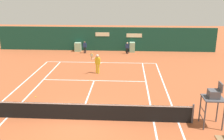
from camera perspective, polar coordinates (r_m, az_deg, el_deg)
The scene contains 9 objects.
ground_plane at distance 14.90m, azimuth -6.80°, elevation -9.73°, with size 80.00×80.00×0.01m.
tennis_net at distance 14.17m, azimuth -7.28°, elevation -8.94°, with size 12.10×0.10×1.07m.
sponsor_back_wall at distance 30.06m, azimuth -1.45°, elevation 6.73°, with size 25.00×1.02×2.72m.
umpire_chair at distance 13.99m, azimuth 21.39°, elevation -5.60°, with size 1.00×1.00×2.36m.
player_on_baseline at distance 21.64m, azimuth -3.25°, elevation 1.70°, with size 0.81×0.65×1.84m.
ball_kid_left_post at distance 28.63m, azimuth 3.37°, elevation 5.02°, with size 0.43×0.21×1.29m.
ball_kid_right_post at distance 29.01m, azimuth -6.00°, elevation 5.18°, with size 0.45×0.20×1.35m.
tennis_ball_by_sideline at distance 17.76m, azimuth -16.44°, elevation -5.69°, with size 0.07×0.07×0.07m, color #CCE033.
tennis_ball_near_service_line at distance 20.22m, azimuth -4.86°, elevation -2.23°, with size 0.07×0.07×0.07m, color #CCE033.
Camera 1 is at (2.53, -12.50, 6.68)m, focal length 41.66 mm.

